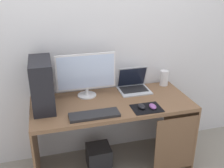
{
  "coord_description": "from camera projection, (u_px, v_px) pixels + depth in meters",
  "views": [
    {
      "loc": [
        -0.56,
        -2.08,
        1.83
      ],
      "look_at": [
        0.0,
        0.0,
        0.92
      ],
      "focal_mm": 41.76,
      "sensor_mm": 36.0,
      "label": 1
    }
  ],
  "objects": [
    {
      "name": "subwoofer",
      "position": [
        99.0,
        157.0,
        2.65
      ],
      "size": [
        0.23,
        0.23,
        0.23
      ],
      "primitive_type": "cube",
      "color": "#232326",
      "rests_on": "ground_plane"
    },
    {
      "name": "monitor",
      "position": [
        86.0,
        74.0,
        2.44
      ],
      "size": [
        0.56,
        0.18,
        0.42
      ],
      "color": "silver",
      "rests_on": "desk"
    },
    {
      "name": "keyboard",
      "position": [
        94.0,
        115.0,
        2.16
      ],
      "size": [
        0.42,
        0.14,
        0.02
      ],
      "primitive_type": "cube",
      "color": "#232326",
      "rests_on": "desk"
    },
    {
      "name": "desk",
      "position": [
        114.0,
        116.0,
        2.46
      ],
      "size": [
        1.47,
        0.65,
        0.74
      ],
      "color": "brown",
      "rests_on": "ground_plane"
    },
    {
      "name": "mouse_left",
      "position": [
        142.0,
        106.0,
        2.28
      ],
      "size": [
        0.06,
        0.1,
        0.03
      ],
      "primitive_type": "ellipsoid",
      "color": "black",
      "rests_on": "mousepad"
    },
    {
      "name": "mouse_right",
      "position": [
        153.0,
        106.0,
        2.28
      ],
      "size": [
        0.06,
        0.1,
        0.03
      ],
      "primitive_type": "ellipsoid",
      "color": "#8C4C99",
      "rests_on": "mousepad"
    },
    {
      "name": "speaker",
      "position": [
        164.0,
        78.0,
        2.74
      ],
      "size": [
        0.09,
        0.09,
        0.16
      ],
      "primitive_type": "cylinder",
      "color": "silver",
      "rests_on": "desk"
    },
    {
      "name": "ground_plane",
      "position": [
        112.0,
        166.0,
        2.7
      ],
      "size": [
        8.0,
        8.0,
        0.0
      ],
      "primitive_type": "plane",
      "color": "gray"
    },
    {
      "name": "laptop",
      "position": [
        133.0,
        86.0,
        2.64
      ],
      "size": [
        0.31,
        0.25,
        0.24
      ],
      "color": "#B7BCC6",
      "rests_on": "desk"
    },
    {
      "name": "pc_tower",
      "position": [
        42.0,
        84.0,
        2.23
      ],
      "size": [
        0.18,
        0.41,
        0.44
      ],
      "primitive_type": "cube",
      "color": "black",
      "rests_on": "desk"
    },
    {
      "name": "wall_back",
      "position": [
        102.0,
        34.0,
        2.51
      ],
      "size": [
        4.0,
        0.05,
        2.6
      ],
      "color": "silver",
      "rests_on": "ground_plane"
    },
    {
      "name": "mousepad",
      "position": [
        147.0,
        108.0,
        2.29
      ],
      "size": [
        0.26,
        0.2,
        0.0
      ],
      "primitive_type": "cube",
      "color": "black",
      "rests_on": "desk"
    }
  ]
}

